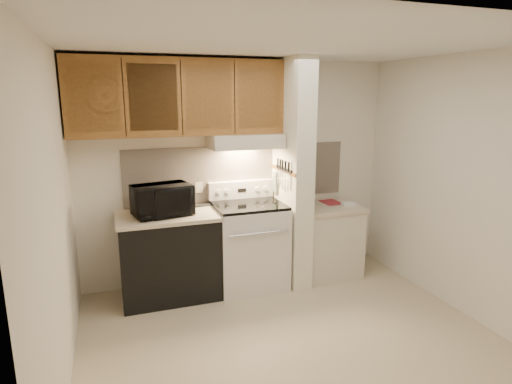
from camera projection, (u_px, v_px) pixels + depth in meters
name	position (u px, v px, depth m)	size (l,w,h in m)	color
floor	(289.00, 337.00, 3.81)	(3.60, 3.60, 0.00)	beige
ceiling	(295.00, 43.00, 3.26)	(3.60, 3.60, 0.00)	white
wall_back	(239.00, 171.00, 4.92)	(3.60, 0.02, 2.50)	white
wall_left	(54.00, 222.00, 2.96)	(0.02, 3.00, 2.50)	white
wall_right	(463.00, 186.00, 4.11)	(0.02, 3.00, 2.50)	white
backsplash	(240.00, 173.00, 4.91)	(2.60, 0.02, 0.63)	beige
range_body	(249.00, 246.00, 4.78)	(0.76, 0.65, 0.92)	silver
oven_window	(258.00, 252.00, 4.48)	(0.50, 0.01, 0.30)	black
oven_handle	(260.00, 233.00, 4.39)	(0.02, 0.02, 0.65)	silver
cooktop	(249.00, 205.00, 4.67)	(0.74, 0.64, 0.03)	black
range_backguard	(241.00, 189.00, 4.91)	(0.76, 0.08, 0.20)	silver
range_display	(242.00, 190.00, 4.87)	(0.10, 0.01, 0.04)	black
range_knob_left_outer	(218.00, 192.00, 4.78)	(0.05, 0.05, 0.02)	silver
range_knob_left_inner	(227.00, 191.00, 4.81)	(0.05, 0.05, 0.02)	silver
range_knob_right_inner	(257.00, 189.00, 4.93)	(0.05, 0.05, 0.02)	silver
range_knob_right_outer	(265.00, 189.00, 4.96)	(0.05, 0.05, 0.02)	silver
dishwasher_front	(169.00, 257.00, 4.51)	(1.00, 0.63, 0.87)	black
left_countertop	(168.00, 216.00, 4.41)	(1.04, 0.67, 0.04)	beige
spoon_rest	(202.00, 206.00, 4.72)	(0.22, 0.07, 0.01)	black
teal_jar	(162.00, 205.00, 4.59)	(0.08, 0.08, 0.09)	#26656C
outlet	(199.00, 187.00, 4.78)	(0.08, 0.01, 0.12)	beige
microwave	(162.00, 200.00, 4.34)	(0.57, 0.38, 0.31)	black
partition_pillar	(292.00, 174.00, 4.76)	(0.22, 0.70, 2.50)	white
pillar_trim	(283.00, 170.00, 4.71)	(0.01, 0.70, 0.04)	#915D29
knife_strip	(284.00, 169.00, 4.66)	(0.02, 0.42, 0.04)	black
knife_blade_a	(288.00, 181.00, 4.54)	(0.01, 0.04, 0.16)	silver
knife_handle_a	(289.00, 167.00, 4.50)	(0.02, 0.02, 0.10)	black
knife_blade_b	(285.00, 180.00, 4.62)	(0.01, 0.04, 0.18)	silver
knife_handle_b	(286.00, 166.00, 4.58)	(0.02, 0.02, 0.10)	black
knife_blade_c	(283.00, 180.00, 4.69)	(0.01, 0.04, 0.20)	silver
knife_handle_c	(283.00, 164.00, 4.66)	(0.02, 0.02, 0.10)	black
knife_blade_d	(280.00, 177.00, 4.74)	(0.01, 0.04, 0.16)	silver
knife_handle_d	(280.00, 164.00, 4.71)	(0.02, 0.02, 0.10)	black
knife_blade_e	(278.00, 177.00, 4.82)	(0.01, 0.04, 0.18)	silver
knife_handle_e	(278.00, 163.00, 4.78)	(0.02, 0.02, 0.10)	black
oven_mitt	(275.00, 182.00, 4.90)	(0.03, 0.09, 0.23)	slate
right_cab_base	(326.00, 241.00, 5.09)	(0.70, 0.60, 0.81)	beige
right_countertop	(328.00, 207.00, 5.00)	(0.74, 0.64, 0.04)	beige
red_folder	(331.00, 202.00, 5.12)	(0.20, 0.27, 0.01)	maroon
white_box	(349.00, 204.00, 4.97)	(0.15, 0.10, 0.04)	white
range_hood	(245.00, 141.00, 4.63)	(0.78, 0.44, 0.15)	beige
hood_lip	(251.00, 147.00, 4.45)	(0.78, 0.04, 0.06)	beige
upper_cabinets	(179.00, 97.00, 4.35)	(2.18, 0.33, 0.77)	#915D29
cab_door_a	(93.00, 98.00, 3.95)	(0.46, 0.01, 0.63)	#915D29
cab_gap_a	(124.00, 98.00, 4.03)	(0.01, 0.01, 0.73)	black
cab_door_b	(153.00, 98.00, 4.12)	(0.46, 0.01, 0.63)	#915D29
cab_gap_b	(181.00, 98.00, 4.21)	(0.01, 0.01, 0.73)	black
cab_door_c	(209.00, 97.00, 4.29)	(0.46, 0.01, 0.63)	#915D29
cab_gap_c	(235.00, 97.00, 4.38)	(0.01, 0.01, 0.73)	black
cab_door_d	(260.00, 97.00, 4.47)	(0.46, 0.01, 0.63)	#915D29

